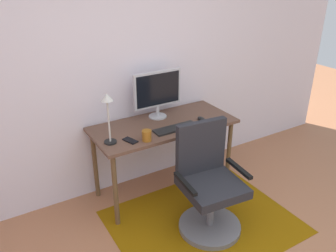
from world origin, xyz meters
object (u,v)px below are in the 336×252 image
object	(u,v)px
computer_mouse	(201,119)
coffee_cup	(147,136)
keyboard	(176,128)
office_chair	(208,189)
desk	(164,131)
monitor	(157,91)
cell_phone	(130,140)
desk_lamp	(108,109)

from	to	relation	value
computer_mouse	coffee_cup	size ratio (longest dim) A/B	1.08
keyboard	office_chair	xyz separation A→B (m)	(0.01, -0.52, -0.38)
desk	computer_mouse	world-z (taller)	computer_mouse
coffee_cup	monitor	bearing A→B (deg)	50.10
desk	keyboard	distance (m)	0.19
keyboard	coffee_cup	size ratio (longest dim) A/B	4.46
keyboard	cell_phone	xyz separation A→B (m)	(-0.47, -0.00, -0.00)
cell_phone	desk_lamp	world-z (taller)	desk_lamp
coffee_cup	desk_lamp	world-z (taller)	desk_lamp
desk	cell_phone	distance (m)	0.47
computer_mouse	coffee_cup	distance (m)	0.67
computer_mouse	desk	bearing A→B (deg)	160.59
desk	monitor	distance (m)	0.40
office_chair	desk_lamp	bearing A→B (deg)	143.65
office_chair	coffee_cup	bearing A→B (deg)	133.67
computer_mouse	coffee_cup	world-z (taller)	coffee_cup
coffee_cup	desk_lamp	xyz separation A→B (m)	(-0.29, 0.13, 0.27)
cell_phone	monitor	bearing A→B (deg)	18.25
cell_phone	office_chair	xyz separation A→B (m)	(0.48, -0.52, -0.37)
monitor	office_chair	distance (m)	1.07
monitor	desk_lamp	distance (m)	0.68
monitor	cell_phone	world-z (taller)	monitor
monitor	computer_mouse	bearing A→B (deg)	-42.30
monitor	keyboard	distance (m)	0.43
desk	cell_phone	size ratio (longest dim) A/B	9.96
keyboard	cell_phone	world-z (taller)	keyboard
computer_mouse	cell_phone	bearing A→B (deg)	-177.40
desk	monitor	size ratio (longest dim) A/B	2.75
keyboard	desk_lamp	xyz separation A→B (m)	(-0.63, 0.06, 0.31)
cell_phone	desk	bearing A→B (deg)	3.09
desk	coffee_cup	distance (m)	0.40
desk	coffee_cup	xyz separation A→B (m)	(-0.30, -0.23, 0.13)
desk	keyboard	size ratio (longest dim) A/B	3.24
desk	monitor	bearing A→B (deg)	79.66
desk	office_chair	xyz separation A→B (m)	(0.05, -0.68, -0.29)
desk	computer_mouse	xyz separation A→B (m)	(0.36, -0.13, 0.10)
computer_mouse	office_chair	world-z (taller)	office_chair
monitor	keyboard	world-z (taller)	monitor
desk	computer_mouse	distance (m)	0.39
computer_mouse	cell_phone	world-z (taller)	computer_mouse
keyboard	desk_lamp	distance (m)	0.70
monitor	office_chair	xyz separation A→B (m)	(0.02, -0.85, -0.64)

